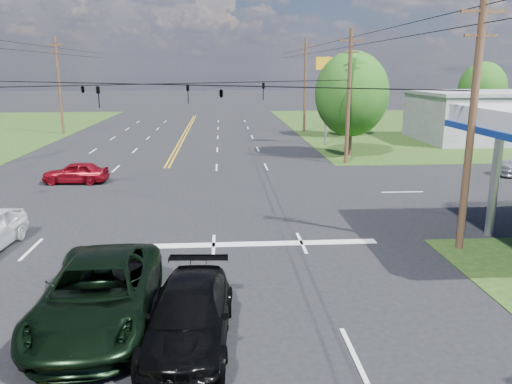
{
  "coord_description": "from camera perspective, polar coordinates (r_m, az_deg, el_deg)",
  "views": [
    {
      "loc": [
        3.88,
        -14.65,
        6.76
      ],
      "look_at": [
        5.32,
        6.0,
        1.64
      ],
      "focal_mm": 35.0,
      "sensor_mm": 36.0,
      "label": 1
    }
  ],
  "objects": [
    {
      "name": "ground",
      "position": [
        27.76,
        -11.89,
        -0.52
      ],
      "size": [
        280.0,
        280.0,
        0.0
      ],
      "primitive_type": "plane",
      "color": "black",
      "rests_on": "ground"
    },
    {
      "name": "grass_ne",
      "position": [
        66.73,
        24.03,
        6.87
      ],
      "size": [
        46.0,
        48.0,
        0.03
      ],
      "primitive_type": "cube",
      "color": "#1B3B12",
      "rests_on": "ground"
    },
    {
      "name": "stop_bar",
      "position": [
        19.86,
        -0.51,
        -6.01
      ],
      "size": [
        10.0,
        0.5,
        0.02
      ],
      "primitive_type": "cube",
      "color": "silver",
      "rests_on": "ground"
    },
    {
      "name": "retail_ne",
      "position": [
        53.66,
        25.41,
        7.68
      ],
      "size": [
        14.0,
        10.0,
        4.4
      ],
      "primitive_type": "cube",
      "color": "gray",
      "rests_on": "ground"
    },
    {
      "name": "pole_se",
      "position": [
        19.95,
        23.46,
        7.45
      ],
      "size": [
        1.6,
        0.28,
        9.5
      ],
      "color": "#43291C",
      "rests_on": "ground"
    },
    {
      "name": "pole_ne",
      "position": [
        36.84,
        10.55,
        10.78
      ],
      "size": [
        1.6,
        0.28,
        9.5
      ],
      "color": "#43291C",
      "rests_on": "ground"
    },
    {
      "name": "pole_left_far",
      "position": [
        57.22,
        -21.58,
        11.34
      ],
      "size": [
        1.6,
        0.28,
        10.0
      ],
      "color": "#43291C",
      "rests_on": "ground"
    },
    {
      "name": "pole_right_far",
      "position": [
        55.42,
        5.62,
        12.17
      ],
      "size": [
        1.6,
        0.28,
        10.0
      ],
      "color": "#43291C",
      "rests_on": "ground"
    },
    {
      "name": "span_wire_signals",
      "position": [
        26.94,
        -12.53,
        11.94
      ],
      "size": [
        26.0,
        18.0,
        1.13
      ],
      "color": "black",
      "rests_on": "ground"
    },
    {
      "name": "power_lines",
      "position": [
        25.02,
        -13.55,
        17.73
      ],
      "size": [
        26.04,
        100.0,
        0.64
      ],
      "color": "black",
      "rests_on": "ground"
    },
    {
      "name": "tree_right_a",
      "position": [
        39.99,
        10.88,
        10.93
      ],
      "size": [
        5.7,
        5.7,
        8.18
      ],
      "color": "#43291C",
      "rests_on": "ground"
    },
    {
      "name": "tree_right_b",
      "position": [
        52.26,
        10.19,
        10.88
      ],
      "size": [
        4.94,
        4.94,
        7.09
      ],
      "color": "#43291C",
      "rests_on": "ground"
    },
    {
      "name": "tree_far_r",
      "position": [
        64.19,
        24.46,
        10.69
      ],
      "size": [
        5.32,
        5.32,
        7.63
      ],
      "color": "#43291C",
      "rests_on": "ground"
    },
    {
      "name": "pickup_dkgreen",
      "position": [
        14.36,
        -17.55,
        -10.97
      ],
      "size": [
        3.12,
        6.43,
        1.76
      ],
      "primitive_type": "imported",
      "rotation": [
        0.0,
        0.0,
        0.03
      ],
      "color": "black",
      "rests_on": "ground"
    },
    {
      "name": "suv_black",
      "position": [
        12.98,
        -7.63,
        -13.89
      ],
      "size": [
        2.38,
        5.2,
        1.47
      ],
      "primitive_type": "imported",
      "rotation": [
        0.0,
        0.0,
        -0.06
      ],
      "color": "black",
      "rests_on": "ground"
    },
    {
      "name": "sedan_red",
      "position": [
        32.2,
        -19.92,
        2.11
      ],
      "size": [
        3.92,
        1.74,
        1.31
      ],
      "primitive_type": "imported",
      "rotation": [
        0.0,
        0.0,
        -1.62
      ],
      "color": "maroon",
      "rests_on": "ground"
    },
    {
      "name": "polesign_ne",
      "position": [
        45.63,
        8.13,
        12.89
      ],
      "size": [
        2.17,
        0.52,
        7.84
      ],
      "color": "#A5A5AA",
      "rests_on": "ground"
    }
  ]
}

